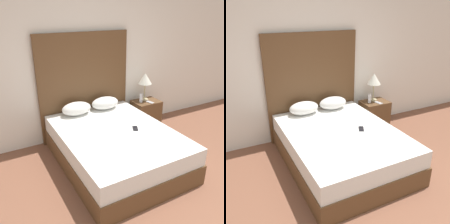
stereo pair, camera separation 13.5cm
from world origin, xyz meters
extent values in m
cube|color=white|center=(0.00, 2.64, 1.35)|extent=(10.00, 0.06, 2.70)
cube|color=brown|center=(-0.02, 1.53, 0.14)|extent=(1.52, 2.02, 0.28)
cube|color=white|center=(-0.02, 1.53, 0.40)|extent=(1.49, 1.98, 0.24)
cube|color=brown|center=(-0.02, 2.57, 0.90)|extent=(1.60, 0.05, 1.80)
ellipsoid|color=white|center=(-0.28, 2.34, 0.63)|extent=(0.48, 0.30, 0.21)
ellipsoid|color=white|center=(0.24, 2.34, 0.63)|extent=(0.48, 0.30, 0.21)
cube|color=black|center=(0.26, 1.44, 0.53)|extent=(0.13, 0.17, 0.01)
cube|color=brown|center=(1.09, 2.30, 0.26)|extent=(0.50, 0.38, 0.53)
cylinder|color=tan|center=(1.09, 2.37, 0.54)|extent=(0.15, 0.15, 0.02)
cylinder|color=tan|center=(1.09, 2.37, 0.70)|extent=(0.02, 0.02, 0.30)
cone|color=silver|center=(1.09, 2.37, 0.94)|extent=(0.25, 0.25, 0.20)
cube|color=#B7B7BC|center=(1.10, 2.20, 0.53)|extent=(0.10, 0.16, 0.01)
cylinder|color=silver|center=(0.96, 2.30, 0.61)|extent=(0.06, 0.06, 0.16)
camera|label=1|loc=(-1.61, -1.21, 2.15)|focal=40.00mm
camera|label=2|loc=(-1.50, -1.27, 2.15)|focal=40.00mm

